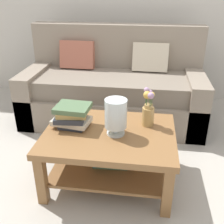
{
  "coord_description": "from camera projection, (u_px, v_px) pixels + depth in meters",
  "views": [
    {
      "loc": [
        0.26,
        -2.11,
        1.5
      ],
      "look_at": [
        -0.01,
        -0.17,
        0.55
      ],
      "focal_mm": 43.29,
      "sensor_mm": 36.0,
      "label": 1
    }
  ],
  "objects": [
    {
      "name": "ground_plane",
      "position": [
        116.0,
        156.0,
        2.57
      ],
      "size": [
        10.0,
        10.0,
        0.0
      ],
      "primitive_type": "plane",
      "color": "#B7B2A8"
    },
    {
      "name": "book_stack_main",
      "position": [
        72.0,
        116.0,
        2.13
      ],
      "size": [
        0.31,
        0.25,
        0.18
      ],
      "color": "#2D333D",
      "rests_on": "coffee_table"
    },
    {
      "name": "couch",
      "position": [
        114.0,
        89.0,
        3.17
      ],
      "size": [
        2.02,
        0.9,
        1.06
      ],
      "color": "gray",
      "rests_on": "ground"
    },
    {
      "name": "glass_hurricane_vase",
      "position": [
        116.0,
        115.0,
        1.99
      ],
      "size": [
        0.17,
        0.17,
        0.28
      ],
      "color": "silver",
      "rests_on": "coffee_table"
    },
    {
      "name": "coffee_table",
      "position": [
        110.0,
        146.0,
        2.14
      ],
      "size": [
        1.01,
        0.76,
        0.45
      ],
      "color": "olive",
      "rests_on": "ground"
    },
    {
      "name": "flower_pitcher",
      "position": [
        148.0,
        110.0,
        2.13
      ],
      "size": [
        0.1,
        0.11,
        0.31
      ],
      "color": "tan",
      "rests_on": "coffee_table"
    }
  ]
}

